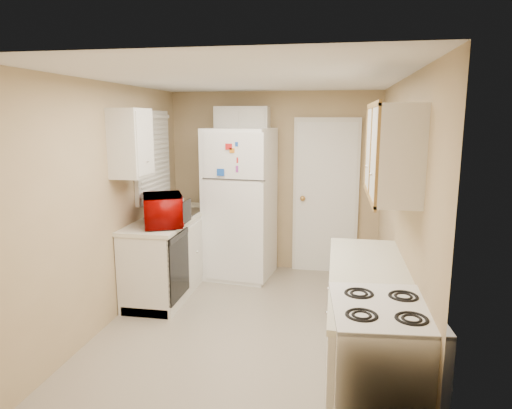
# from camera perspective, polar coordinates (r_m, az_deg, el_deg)

# --- Properties ---
(floor) EXTENTS (3.80, 3.80, 0.00)m
(floor) POSITION_cam_1_polar(r_m,az_deg,el_deg) (4.73, -1.09, -14.98)
(floor) COLOR #B1A692
(floor) RESTS_ON ground
(ceiling) EXTENTS (3.80, 3.80, 0.00)m
(ceiling) POSITION_cam_1_polar(r_m,az_deg,el_deg) (4.27, -1.21, 15.43)
(ceiling) COLOR white
(ceiling) RESTS_ON floor
(wall_left) EXTENTS (3.80, 3.80, 0.00)m
(wall_left) POSITION_cam_1_polar(r_m,az_deg,el_deg) (4.81, -17.75, 0.03)
(wall_left) COLOR tan
(wall_left) RESTS_ON floor
(wall_right) EXTENTS (3.80, 3.80, 0.00)m
(wall_right) POSITION_cam_1_polar(r_m,az_deg,el_deg) (4.30, 17.49, -1.18)
(wall_right) COLOR tan
(wall_right) RESTS_ON floor
(wall_back) EXTENTS (2.80, 2.80, 0.00)m
(wall_back) POSITION_cam_1_polar(r_m,az_deg,el_deg) (6.19, 2.25, 2.84)
(wall_back) COLOR tan
(wall_back) RESTS_ON floor
(wall_front) EXTENTS (2.80, 2.80, 0.00)m
(wall_front) POSITION_cam_1_polar(r_m,az_deg,el_deg) (2.57, -9.44, -8.80)
(wall_front) COLOR tan
(wall_front) RESTS_ON floor
(left_counter) EXTENTS (0.60, 1.80, 0.90)m
(left_counter) POSITION_cam_1_polar(r_m,az_deg,el_deg) (5.66, -10.38, -5.87)
(left_counter) COLOR silver
(left_counter) RESTS_ON floor
(dishwasher) EXTENTS (0.03, 0.58, 0.72)m
(dishwasher) POSITION_cam_1_polar(r_m,az_deg,el_deg) (5.01, -9.64, -7.55)
(dishwasher) COLOR black
(dishwasher) RESTS_ON floor
(sink) EXTENTS (0.54, 0.74, 0.16)m
(sink) POSITION_cam_1_polar(r_m,az_deg,el_deg) (5.69, -10.00, -1.49)
(sink) COLOR gray
(sink) RESTS_ON left_counter
(microwave) EXTENTS (0.68, 0.55, 0.40)m
(microwave) POSITION_cam_1_polar(r_m,az_deg,el_deg) (5.07, -11.53, -0.86)
(microwave) COLOR #9C0300
(microwave) RESTS_ON left_counter
(soap_bottle) EXTENTS (0.12, 0.12, 0.21)m
(soap_bottle) POSITION_cam_1_polar(r_m,az_deg,el_deg) (5.93, -9.63, 0.38)
(soap_bottle) COLOR beige
(soap_bottle) RESTS_ON left_counter
(window_blinds) EXTENTS (0.10, 0.98, 1.08)m
(window_blinds) POSITION_cam_1_polar(r_m,az_deg,el_deg) (5.68, -12.72, 5.93)
(window_blinds) COLOR silver
(window_blinds) RESTS_ON wall_left
(upper_cabinet_left) EXTENTS (0.30, 0.45, 0.70)m
(upper_cabinet_left) POSITION_cam_1_polar(r_m,az_deg,el_deg) (4.87, -15.38, 7.41)
(upper_cabinet_left) COLOR silver
(upper_cabinet_left) RESTS_ON wall_left
(refrigerator) EXTENTS (0.88, 0.86, 1.93)m
(refrigerator) POSITION_cam_1_polar(r_m,az_deg,el_deg) (5.90, -1.97, 0.12)
(refrigerator) COLOR white
(refrigerator) RESTS_ON floor
(cabinet_over_fridge) EXTENTS (0.70, 0.30, 0.40)m
(cabinet_over_fridge) POSITION_cam_1_polar(r_m,az_deg,el_deg) (6.05, -1.71, 10.26)
(cabinet_over_fridge) COLOR silver
(cabinet_over_fridge) RESTS_ON wall_back
(interior_door) EXTENTS (0.86, 0.06, 2.08)m
(interior_door) POSITION_cam_1_polar(r_m,az_deg,el_deg) (6.12, 8.69, 0.94)
(interior_door) COLOR white
(interior_door) RESTS_ON floor
(right_counter) EXTENTS (0.60, 2.00, 0.90)m
(right_counter) POSITION_cam_1_polar(r_m,az_deg,el_deg) (3.75, 13.71, -14.88)
(right_counter) COLOR silver
(right_counter) RESTS_ON floor
(stove) EXTENTS (0.68, 0.81, 0.93)m
(stove) POSITION_cam_1_polar(r_m,az_deg,el_deg) (3.17, 15.22, -19.68)
(stove) COLOR white
(stove) RESTS_ON floor
(upper_cabinet_right) EXTENTS (0.30, 1.20, 0.70)m
(upper_cabinet_right) POSITION_cam_1_polar(r_m,az_deg,el_deg) (3.71, 16.68, 6.41)
(upper_cabinet_right) COLOR silver
(upper_cabinet_right) RESTS_ON wall_right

